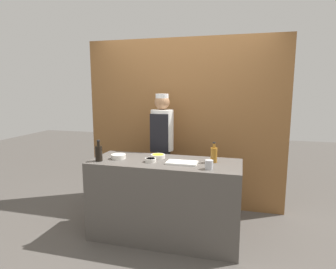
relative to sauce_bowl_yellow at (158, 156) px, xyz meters
name	(u,v)px	position (x,y,z in m)	size (l,w,h in m)	color
ground_plane	(165,236)	(0.12, -0.11, -0.93)	(14.00, 14.00, 0.00)	#4C4742
cabinet_wall	(184,124)	(0.12, 0.93, 0.27)	(2.85, 0.18, 2.40)	brown
counter	(165,199)	(0.12, -0.11, -0.48)	(1.68, 0.66, 0.90)	#514C47
sauce_bowl_yellow	(158,156)	(0.00, 0.00, 0.00)	(0.17, 0.17, 0.04)	silver
sauce_bowl_orange	(118,156)	(-0.43, -0.14, 0.00)	(0.17, 0.17, 0.05)	silver
sauce_bowl_purple	(151,160)	(-0.03, -0.19, 0.00)	(0.12, 0.12, 0.04)	silver
cutting_board	(182,163)	(0.32, -0.17, -0.01)	(0.33, 0.18, 0.02)	white
bottle_soy	(99,153)	(-0.60, -0.30, 0.07)	(0.08, 0.08, 0.24)	black
bottle_amber	(214,155)	(0.65, -0.03, 0.06)	(0.07, 0.07, 0.23)	#9E661E
cup_steel	(209,165)	(0.63, -0.30, 0.02)	(0.08, 0.08, 0.09)	#B7B7BC
chef_center	(162,149)	(-0.09, 0.50, -0.02)	(0.30, 0.30, 1.64)	#28282D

